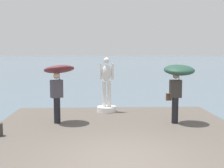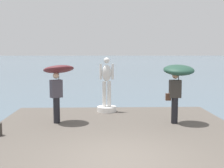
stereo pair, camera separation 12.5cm
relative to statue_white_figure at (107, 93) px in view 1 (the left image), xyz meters
The scene contains 5 objects.
ground_plane 34.67m from the statue_white_figure, 89.66° to the left, with size 400.00×400.00×0.00m, color slate.
pier 3.85m from the statue_white_figure, 86.81° to the right, with size 7.86×9.26×0.40m, color #564F47.
statue_white_figure is the anchor object (origin of this frame).
onlooker_left 2.60m from the statue_white_figure, 132.71° to the right, with size 1.42×1.43×2.04m.
onlooker_right 3.22m from the statue_white_figure, 40.42° to the right, with size 1.04×1.08×2.04m.
Camera 1 is at (-0.49, -6.41, 2.80)m, focal length 47.07 mm.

